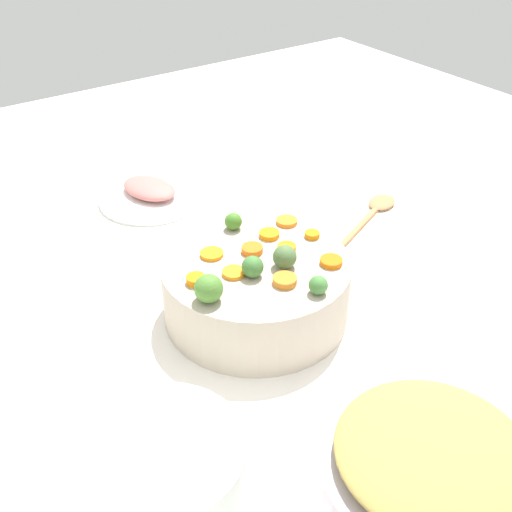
{
  "coord_description": "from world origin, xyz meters",
  "views": [
    {
      "loc": [
        0.47,
        0.64,
        0.68
      ],
      "look_at": [
        0.01,
        -0.03,
        0.13
      ],
      "focal_mm": 44.63,
      "sensor_mm": 36.0,
      "label": 1
    }
  ],
  "objects_px": {
    "wooden_spoon": "(372,213)",
    "ham_plate": "(151,198)",
    "casserole_dish": "(164,480)",
    "serving_bowl_carrots": "(256,288)",
    "metal_pot": "(422,502)"
  },
  "relations": [
    {
      "from": "wooden_spoon",
      "to": "ham_plate",
      "type": "bearing_deg",
      "value": -42.75
    },
    {
      "from": "casserole_dish",
      "to": "ham_plate",
      "type": "height_order",
      "value": "casserole_dish"
    },
    {
      "from": "serving_bowl_carrots",
      "to": "casserole_dish",
      "type": "height_order",
      "value": "casserole_dish"
    },
    {
      "from": "ham_plate",
      "to": "wooden_spoon",
      "type": "bearing_deg",
      "value": 137.25
    },
    {
      "from": "serving_bowl_carrots",
      "to": "casserole_dish",
      "type": "xyz_separation_m",
      "value": [
        0.29,
        0.24,
        0.01
      ]
    },
    {
      "from": "serving_bowl_carrots",
      "to": "casserole_dish",
      "type": "distance_m",
      "value": 0.38
    },
    {
      "from": "metal_pot",
      "to": "ham_plate",
      "type": "bearing_deg",
      "value": -97.7
    },
    {
      "from": "serving_bowl_carrots",
      "to": "metal_pot",
      "type": "distance_m",
      "value": 0.43
    },
    {
      "from": "metal_pot",
      "to": "casserole_dish",
      "type": "relative_size",
      "value": 1.22
    },
    {
      "from": "metal_pot",
      "to": "wooden_spoon",
      "type": "bearing_deg",
      "value": -129.86
    },
    {
      "from": "metal_pot",
      "to": "ham_plate",
      "type": "xyz_separation_m",
      "value": [
        -0.12,
        -0.87,
        -0.06
      ]
    },
    {
      "from": "serving_bowl_carrots",
      "to": "ham_plate",
      "type": "xyz_separation_m",
      "value": [
        -0.04,
        -0.44,
        -0.05
      ]
    },
    {
      "from": "wooden_spoon",
      "to": "casserole_dish",
      "type": "height_order",
      "value": "casserole_dish"
    },
    {
      "from": "wooden_spoon",
      "to": "serving_bowl_carrots",
      "type": "bearing_deg",
      "value": 18.26
    },
    {
      "from": "serving_bowl_carrots",
      "to": "ham_plate",
      "type": "distance_m",
      "value": 0.45
    }
  ]
}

